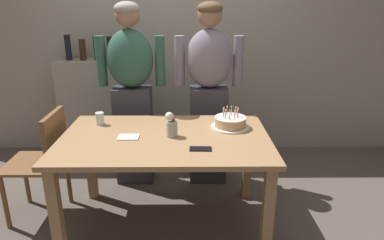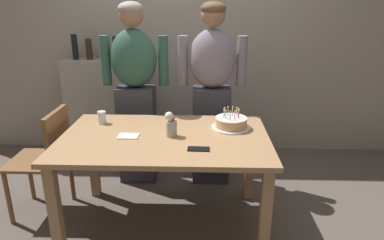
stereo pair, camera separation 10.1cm
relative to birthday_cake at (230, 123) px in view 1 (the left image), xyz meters
name	(u,v)px [view 1 (the left image)]	position (x,y,z in m)	size (l,w,h in m)	color
ground_plane	(167,224)	(-0.49, -0.18, -0.78)	(10.00, 10.00, 0.00)	#564C44
back_wall	(173,36)	(-0.49, 1.37, 0.52)	(5.20, 0.10, 2.60)	#9E9384
dining_table	(165,149)	(-0.49, -0.18, -0.14)	(1.50, 0.96, 0.74)	#A37A51
birthday_cake	(230,123)	(0.00, 0.00, 0.00)	(0.29, 0.29, 0.16)	white
water_glass_near	(100,119)	(-1.01, 0.08, 0.01)	(0.07, 0.07, 0.10)	silver
cell_phone	(200,149)	(-0.24, -0.41, -0.04)	(0.14, 0.07, 0.01)	black
napkin_stack	(128,137)	(-0.75, -0.20, -0.04)	(0.15, 0.11, 0.01)	white
flower_vase	(171,126)	(-0.44, -0.18, 0.04)	(0.09, 0.08, 0.18)	#999E93
person_man_bearded	(132,93)	(-0.83, 0.56, 0.09)	(0.61, 0.27, 1.66)	#33333D
person_woman_cardigan	(209,92)	(-0.14, 0.56, 0.09)	(0.61, 0.27, 1.66)	#33333D
dining_chair	(45,157)	(-1.44, -0.04, -0.26)	(0.42, 0.42, 0.87)	brown
shelf_cabinet	(102,108)	(-1.27, 1.15, -0.23)	(0.87, 0.30, 1.34)	#9E9384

